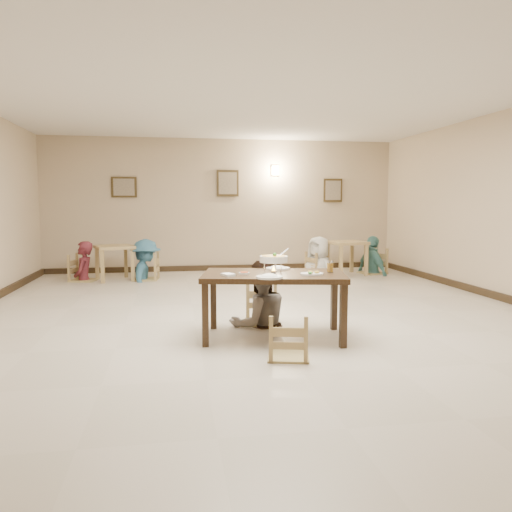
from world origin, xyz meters
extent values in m
plane|color=#BCAF9B|center=(0.00, 0.00, 0.00)|extent=(10.00, 10.00, 0.00)
plane|color=silver|center=(0.00, 0.00, 3.00)|extent=(10.00, 10.00, 0.00)
plane|color=tan|center=(0.00, 5.00, 1.50)|extent=(10.00, 0.00, 10.00)
cube|color=black|center=(0.00, 4.97, 0.06)|extent=(8.00, 0.06, 0.12)
cube|color=#342713|center=(-2.20, 4.96, 1.90)|extent=(0.55, 0.03, 0.45)
cube|color=gray|center=(-2.20, 4.94, 1.90)|extent=(0.45, 0.01, 0.37)
cube|color=#342713|center=(0.10, 4.96, 2.00)|extent=(0.50, 0.03, 0.60)
cube|color=gray|center=(0.10, 4.94, 2.00)|extent=(0.41, 0.01, 0.49)
cube|color=#342713|center=(2.60, 4.96, 1.85)|extent=(0.45, 0.03, 0.55)
cube|color=gray|center=(2.60, 4.94, 1.85)|extent=(0.37, 0.01, 0.45)
cube|color=#FFD88C|center=(1.20, 4.96, 2.30)|extent=(0.16, 0.05, 0.22)
cube|color=#342314|center=(-0.03, -0.95, 0.72)|extent=(1.74, 1.19, 0.06)
cube|color=#342314|center=(-0.83, -1.19, 0.34)|extent=(0.07, 0.07, 0.69)
cube|color=#342314|center=(0.62, -1.47, 0.34)|extent=(0.07, 0.07, 0.69)
cube|color=#342314|center=(-0.68, -0.42, 0.34)|extent=(0.07, 0.07, 0.69)
cube|color=#342314|center=(0.77, -0.71, 0.34)|extent=(0.07, 0.07, 0.69)
cube|color=tan|center=(-0.06, -0.26, 0.43)|extent=(0.44, 0.44, 0.05)
cube|color=tan|center=(-0.03, -1.72, 0.40)|extent=(0.41, 0.41, 0.04)
imported|color=gray|center=(-0.08, -0.31, 0.82)|extent=(0.91, 0.77, 1.65)
torus|color=silver|center=(-0.04, -1.00, 0.88)|extent=(0.24, 0.24, 0.01)
cylinder|color=silver|center=(-0.04, -1.00, 0.77)|extent=(0.06, 0.06, 0.04)
cone|color=#FFA526|center=(-0.04, -1.00, 0.81)|extent=(0.04, 0.04, 0.06)
cylinder|color=white|center=(-0.04, -1.00, 0.92)|extent=(0.31, 0.31, 0.07)
cylinder|color=#C6831A|center=(-0.04, -1.00, 0.95)|extent=(0.27, 0.27, 0.02)
sphere|color=#2D7223|center=(-0.03, -1.01, 0.97)|extent=(0.04, 0.04, 0.04)
cylinder|color=silver|center=(0.08, -0.94, 0.98)|extent=(0.15, 0.09, 0.10)
cylinder|color=silver|center=(0.06, -0.94, 0.81)|extent=(0.01, 0.01, 0.14)
cylinder|color=silver|center=(-0.14, -0.94, 0.81)|extent=(0.01, 0.01, 0.14)
cylinder|color=silver|center=(-0.04, -1.11, 0.81)|extent=(0.01, 0.01, 0.14)
cylinder|color=white|center=(0.08, -0.63, 0.76)|extent=(0.29, 0.29, 0.02)
ellipsoid|color=white|center=(0.08, -0.63, 0.77)|extent=(0.19, 0.16, 0.07)
cylinder|color=white|center=(-0.15, -1.32, 0.76)|extent=(0.28, 0.28, 0.02)
ellipsoid|color=white|center=(-0.15, -1.32, 0.77)|extent=(0.18, 0.16, 0.06)
cylinder|color=white|center=(0.36, -1.16, 0.76)|extent=(0.26, 0.26, 0.02)
sphere|color=#2D7223|center=(0.32, -1.23, 0.78)|extent=(0.04, 0.04, 0.04)
cylinder|color=white|center=(-0.37, -0.96, 0.76)|extent=(0.12, 0.12, 0.02)
cylinder|color=#A32500|center=(-0.37, -0.96, 0.77)|extent=(0.09, 0.09, 0.01)
cube|color=white|center=(-0.57, -1.09, 0.76)|extent=(0.16, 0.18, 0.03)
cube|color=silver|center=(-0.52, -1.01, 0.76)|extent=(0.07, 0.15, 0.01)
cube|color=silver|center=(-0.49, -1.01, 0.76)|extent=(0.07, 0.15, 0.01)
cylinder|color=white|center=(0.63, -0.99, 0.82)|extent=(0.07, 0.07, 0.14)
cylinder|color=orange|center=(0.63, -0.99, 0.80)|extent=(0.06, 0.06, 0.10)
cube|color=#A58751|center=(-2.32, 3.81, 0.67)|extent=(0.88, 0.88, 0.06)
cube|color=#A58751|center=(-2.51, 3.45, 0.32)|extent=(0.07, 0.07, 0.64)
cube|color=#A58751|center=(-1.95, 3.63, 0.32)|extent=(0.07, 0.07, 0.64)
cube|color=#A58751|center=(-2.68, 4.00, 0.32)|extent=(0.07, 0.07, 0.64)
cube|color=#A58751|center=(-2.13, 4.18, 0.32)|extent=(0.07, 0.07, 0.64)
cube|color=#A58751|center=(2.56, 3.82, 0.70)|extent=(0.84, 0.84, 0.06)
cube|color=#A58751|center=(2.31, 3.48, 0.33)|extent=(0.07, 0.07, 0.67)
cube|color=#A58751|center=(2.91, 3.58, 0.33)|extent=(0.07, 0.07, 0.67)
cube|color=#A58751|center=(2.21, 4.07, 0.33)|extent=(0.07, 0.07, 0.67)
cube|color=#A58751|center=(2.81, 4.17, 0.33)|extent=(0.07, 0.07, 0.67)
cube|color=tan|center=(-2.93, 3.84, 0.46)|extent=(0.47, 0.47, 0.05)
cube|color=tan|center=(-1.71, 3.78, 0.48)|extent=(0.49, 0.49, 0.05)
cube|color=tan|center=(1.94, 3.85, 0.43)|extent=(0.44, 0.44, 0.05)
cube|color=tan|center=(3.18, 3.88, 0.48)|extent=(0.50, 0.50, 0.05)
imported|color=#5A1D27|center=(-2.93, 3.84, 0.79)|extent=(0.43, 0.61, 1.59)
imported|color=#376A86|center=(-1.71, 3.78, 0.83)|extent=(0.72, 1.12, 1.65)
imported|color=silver|center=(1.94, 3.85, 0.83)|extent=(0.85, 0.97, 1.67)
imported|color=teal|center=(3.18, 3.88, 0.83)|extent=(0.61, 1.04, 1.67)
camera|label=1|loc=(-1.16, -6.46, 1.54)|focal=35.00mm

